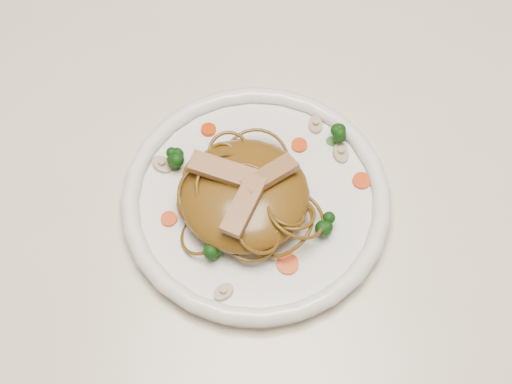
{
  "coord_description": "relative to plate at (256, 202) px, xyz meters",
  "views": [
    {
      "loc": [
        -0.04,
        -0.37,
        1.43
      ],
      "look_at": [
        -0.02,
        -0.0,
        0.78
      ],
      "focal_mm": 48.89,
      "sensor_mm": 36.0,
      "label": 1
    }
  ],
  "objects": [
    {
      "name": "ground",
      "position": [
        0.02,
        0.0,
        -0.76
      ],
      "size": [
        4.0,
        4.0,
        0.0
      ],
      "primitive_type": "plane",
      "color": "brown",
      "rests_on": "ground"
    },
    {
      "name": "table",
      "position": [
        0.02,
        0.0,
        -0.11
      ],
      "size": [
        1.2,
        0.8,
        0.75
      ],
      "color": "beige",
      "rests_on": "ground"
    },
    {
      "name": "plate",
      "position": [
        0.0,
        0.0,
        0.0
      ],
      "size": [
        0.38,
        0.38,
        0.02
      ],
      "primitive_type": "cylinder",
      "rotation": [
        0.0,
        0.0,
        -0.37
      ],
      "color": "white",
      "rests_on": "table"
    },
    {
      "name": "noodle_mound",
      "position": [
        -0.01,
        -0.01,
        0.03
      ],
      "size": [
        0.18,
        0.18,
        0.04
      ],
      "primitive_type": "ellipsoid",
      "rotation": [
        0.0,
        0.0,
        -0.37
      ],
      "color": "brown",
      "rests_on": "plate"
    },
    {
      "name": "chicken_a",
      "position": [
        0.01,
        -0.0,
        0.06
      ],
      "size": [
        0.06,
        0.05,
        0.01
      ],
      "primitive_type": "cube",
      "rotation": [
        0.0,
        0.0,
        0.58
      ],
      "color": "#B17A53",
      "rests_on": "noodle_mound"
    },
    {
      "name": "chicken_b",
      "position": [
        -0.03,
        0.01,
        0.06
      ],
      "size": [
        0.07,
        0.05,
        0.01
      ],
      "primitive_type": "cube",
      "rotation": [
        0.0,
        0.0,
        2.77
      ],
      "color": "#B17A53",
      "rests_on": "noodle_mound"
    },
    {
      "name": "chicken_c",
      "position": [
        -0.01,
        -0.04,
        0.06
      ],
      "size": [
        0.05,
        0.07,
        0.01
      ],
      "primitive_type": "cube",
      "rotation": [
        0.0,
        0.0,
        4.24
      ],
      "color": "#B17A53",
      "rests_on": "noodle_mound"
    },
    {
      "name": "broccoli_0",
      "position": [
        0.09,
        0.07,
        0.02
      ],
      "size": [
        0.03,
        0.03,
        0.03
      ],
      "primitive_type": null,
      "rotation": [
        0.0,
        0.0,
        -0.29
      ],
      "color": "#0F3A0C",
      "rests_on": "plate"
    },
    {
      "name": "broccoli_1",
      "position": [
        -0.09,
        0.05,
        0.02
      ],
      "size": [
        0.03,
        0.03,
        0.03
      ],
      "primitive_type": null,
      "rotation": [
        0.0,
        0.0,
        0.43
      ],
      "color": "#0F3A0C",
      "rests_on": "plate"
    },
    {
      "name": "broccoli_2",
      "position": [
        -0.05,
        -0.07,
        0.02
      ],
      "size": [
        0.03,
        0.03,
        0.03
      ],
      "primitive_type": null,
      "rotation": [
        0.0,
        0.0,
        0.32
      ],
      "color": "#0F3A0C",
      "rests_on": "plate"
    },
    {
      "name": "broccoli_3",
      "position": [
        0.07,
        -0.04,
        0.02
      ],
      "size": [
        0.03,
        0.03,
        0.03
      ],
      "primitive_type": null,
      "rotation": [
        0.0,
        0.0,
        -0.01
      ],
      "color": "#0F3A0C",
      "rests_on": "plate"
    },
    {
      "name": "carrot_0",
      "position": [
        0.05,
        0.07,
        0.01
      ],
      "size": [
        0.02,
        0.02,
        0.0
      ],
      "primitive_type": "cylinder",
      "rotation": [
        0.0,
        0.0,
        0.43
      ],
      "color": "red",
      "rests_on": "plate"
    },
    {
      "name": "carrot_1",
      "position": [
        -0.09,
        -0.02,
        0.01
      ],
      "size": [
        0.02,
        0.02,
        0.0
      ],
      "primitive_type": "cylinder",
      "rotation": [
        0.0,
        0.0,
        0.38
      ],
      "color": "red",
      "rests_on": "plate"
    },
    {
      "name": "carrot_2",
      "position": [
        0.12,
        0.02,
        0.01
      ],
      "size": [
        0.03,
        0.03,
        0.0
      ],
      "primitive_type": "cylinder",
      "rotation": [
        0.0,
        0.0,
        0.32
      ],
      "color": "red",
      "rests_on": "plate"
    },
    {
      "name": "carrot_3",
      "position": [
        -0.05,
        0.09,
        0.01
      ],
      "size": [
        0.02,
        0.02,
        0.0
      ],
      "primitive_type": "cylinder",
      "rotation": [
        0.0,
        0.0,
        -0.08
      ],
      "color": "red",
      "rests_on": "plate"
    },
    {
      "name": "carrot_4",
      "position": [
        0.03,
        -0.08,
        0.01
      ],
      "size": [
        0.03,
        0.03,
        0.0
      ],
      "primitive_type": "cylinder",
      "rotation": [
        0.0,
        0.0,
        -0.38
      ],
      "color": "red",
      "rests_on": "plate"
    },
    {
      "name": "mushroom_0",
      "position": [
        -0.04,
        -0.11,
        0.01
      ],
      "size": [
        0.03,
        0.03,
        0.01
      ],
      "primitive_type": "cylinder",
      "rotation": [
        0.0,
        0.0,
        0.58
      ],
      "color": "beige",
      "rests_on": "plate"
    },
    {
      "name": "mushroom_1",
      "position": [
        0.1,
        0.05,
        0.01
      ],
      "size": [
        0.03,
        0.03,
        0.01
      ],
      "primitive_type": "cylinder",
      "rotation": [
        0.0,
        0.0,
        1.63
      ],
      "color": "beige",
      "rests_on": "plate"
    },
    {
      "name": "mushroom_2",
      "position": [
        -0.1,
        0.05,
        0.01
      ],
      "size": [
        0.03,
        0.03,
        0.01
      ],
      "primitive_type": "cylinder",
      "rotation": [
        0.0,
        0.0,
        -0.65
      ],
      "color": "beige",
      "rests_on": "plate"
    },
    {
      "name": "mushroom_3",
      "position": [
        0.07,
        0.09,
        0.01
      ],
      "size": [
        0.02,
        0.02,
        0.01
      ],
      "primitive_type": "cylinder",
      "rotation": [
        0.0,
        0.0,
        1.57
      ],
      "color": "beige",
      "rests_on": "plate"
    }
  ]
}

